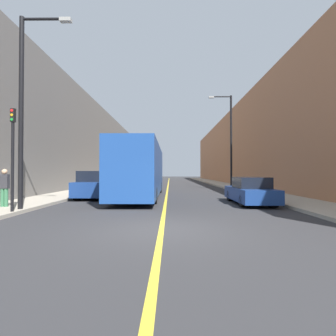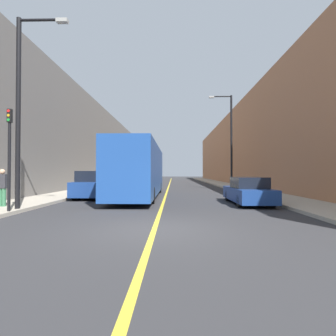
% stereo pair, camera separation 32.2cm
% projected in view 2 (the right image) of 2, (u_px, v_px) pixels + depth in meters
% --- Properties ---
extents(ground_plane, '(200.00, 200.00, 0.00)m').
position_uv_depth(ground_plane, '(154.00, 230.00, 7.92)').
color(ground_plane, '#2D2D30').
extents(sidewalk_left, '(2.93, 72.00, 0.15)m').
position_uv_depth(sidewalk_left, '(119.00, 184.00, 38.07)').
color(sidewalk_left, '#A89E8C').
rests_on(sidewalk_left, ground).
extents(sidewalk_right, '(2.93, 72.00, 0.15)m').
position_uv_depth(sidewalk_right, '(220.00, 184.00, 37.76)').
color(sidewalk_right, '#A89E8C').
rests_on(sidewalk_right, ground).
extents(building_row_left, '(4.00, 72.00, 10.46)m').
position_uv_depth(building_row_left, '(95.00, 148.00, 38.22)').
color(building_row_left, '#66605B').
rests_on(building_row_left, ground).
extents(building_row_right, '(4.00, 72.00, 10.58)m').
position_uv_depth(building_row_right, '(244.00, 148.00, 37.77)').
color(building_row_right, '#B2724C').
rests_on(building_row_right, ground).
extents(road_center_line, '(0.16, 72.00, 0.01)m').
position_uv_depth(road_center_line, '(169.00, 184.00, 37.91)').
color(road_center_line, gold).
rests_on(road_center_line, ground).
extents(bus, '(2.54, 12.63, 3.54)m').
position_uv_depth(bus, '(140.00, 170.00, 18.36)').
color(bus, '#1E4793').
rests_on(bus, ground).
extents(parked_suv_left, '(1.86, 4.67, 1.82)m').
position_uv_depth(parked_suv_left, '(94.00, 185.00, 17.69)').
color(parked_suv_left, navy).
rests_on(parked_suv_left, ground).
extents(car_right_near, '(1.83, 4.58, 1.47)m').
position_uv_depth(car_right_near, '(248.00, 192.00, 14.30)').
color(car_right_near, navy).
rests_on(car_right_near, ground).
extents(street_lamp_left, '(2.27, 0.24, 8.38)m').
position_uv_depth(street_lamp_left, '(22.00, 101.00, 11.46)').
color(street_lamp_left, black).
rests_on(street_lamp_left, sidewalk_left).
extents(street_lamp_right, '(2.27, 0.24, 9.07)m').
position_uv_depth(street_lamp_right, '(230.00, 137.00, 25.40)').
color(street_lamp_right, black).
rests_on(street_lamp_right, sidewalk_right).
extents(traffic_light, '(0.16, 0.18, 4.17)m').
position_uv_depth(traffic_light, '(9.00, 155.00, 10.67)').
color(traffic_light, black).
rests_on(traffic_light, sidewalk_left).
extents(pedestrian, '(0.38, 0.24, 1.74)m').
position_uv_depth(pedestrian, '(2.00, 187.00, 12.17)').
color(pedestrian, '#336B47').
rests_on(pedestrian, sidewalk_left).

